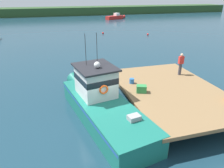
# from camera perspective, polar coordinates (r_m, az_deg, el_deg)

# --- Properties ---
(ground_plane) EXTENTS (200.00, 200.00, 0.00)m
(ground_plane) POSITION_cam_1_polar(r_m,az_deg,el_deg) (13.03, -3.59, -8.43)
(ground_plane) COLOR #193847
(dock) EXTENTS (6.00, 9.00, 1.20)m
(dock) POSITION_cam_1_polar(r_m,az_deg,el_deg) (14.15, 15.64, -1.64)
(dock) COLOR #4C3D2D
(dock) RESTS_ON ground
(main_fishing_boat) EXTENTS (4.05, 9.97, 4.80)m
(main_fishing_boat) POSITION_cam_1_polar(r_m,az_deg,el_deg) (12.41, -3.14, -4.81)
(main_fishing_boat) COLOR #196B5B
(main_fishing_boat) RESTS_ON ground
(crate_stack_near_edge) EXTENTS (0.71, 0.62, 0.45)m
(crate_stack_near_edge) POSITION_cam_1_polar(r_m,az_deg,el_deg) (13.13, 7.96, -1.31)
(crate_stack_near_edge) COLOR #2D8442
(crate_stack_near_edge) RESTS_ON dock
(bait_bucket) EXTENTS (0.32, 0.32, 0.34)m
(bait_bucket) POSITION_cam_1_polar(r_m,az_deg,el_deg) (14.35, 5.36, 0.84)
(bait_bucket) COLOR #2866B2
(bait_bucket) RESTS_ON dock
(deckhand_by_the_boat) EXTENTS (0.36, 0.22, 1.63)m
(deckhand_by_the_boat) POSITION_cam_1_polar(r_m,az_deg,el_deg) (16.38, 18.07, 5.24)
(deckhand_by_the_boat) COLOR #383842
(deckhand_by_the_boat) RESTS_ON dock
(moored_boat_mid_harbor) EXTENTS (6.16, 3.69, 1.58)m
(moored_boat_mid_harbor) POSITION_cam_1_polar(r_m,az_deg,el_deg) (60.60, 0.96, 17.64)
(moored_boat_mid_harbor) COLOR red
(moored_boat_mid_harbor) RESTS_ON ground
(mooring_buoy_outer) EXTENTS (0.33, 0.33, 0.33)m
(mooring_buoy_outer) POSITION_cam_1_polar(r_m,az_deg,el_deg) (38.60, -2.46, 13.59)
(mooring_buoy_outer) COLOR red
(mooring_buoy_outer) RESTS_ON ground
(mooring_buoy_channel_marker) EXTENTS (0.33, 0.33, 0.33)m
(mooring_buoy_channel_marker) POSITION_cam_1_polar(r_m,az_deg,el_deg) (37.92, 9.65, 13.10)
(mooring_buoy_channel_marker) COLOR red
(mooring_buoy_channel_marker) RESTS_ON ground
(far_shoreline) EXTENTS (120.00, 8.00, 2.40)m
(far_shoreline) POSITION_cam_1_polar(r_m,az_deg,el_deg) (73.08, -14.70, 18.48)
(far_shoreline) COLOR #284723
(far_shoreline) RESTS_ON ground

